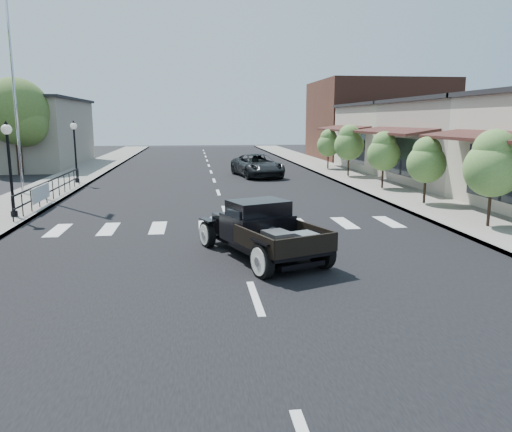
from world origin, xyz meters
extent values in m
plane|color=black|center=(0.00, 0.00, 0.00)|extent=(120.00, 120.00, 0.00)
cube|color=black|center=(0.00, 15.00, 0.01)|extent=(14.00, 80.00, 0.02)
cube|color=gray|center=(-8.50, 15.00, 0.07)|extent=(3.00, 80.00, 0.15)
cube|color=gray|center=(8.50, 15.00, 0.07)|extent=(3.00, 80.00, 0.15)
cube|color=gray|center=(-15.00, 28.00, 2.50)|extent=(10.00, 12.00, 5.00)
cube|color=#AC9F90|center=(15.00, 13.00, 2.25)|extent=(10.00, 9.00, 4.50)
cube|color=#B8B09C|center=(15.00, 22.00, 2.25)|extent=(10.00, 9.00, 4.50)
cube|color=brown|center=(15.50, 32.00, 3.50)|extent=(11.00, 10.00, 7.00)
cylinder|color=silver|center=(-9.20, 12.00, 6.20)|extent=(0.12, 0.12, 12.10)
imported|color=black|center=(2.81, 18.78, 0.71)|extent=(3.23, 5.44, 1.42)
camera|label=1|loc=(-1.17, -12.48, 3.54)|focal=35.00mm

